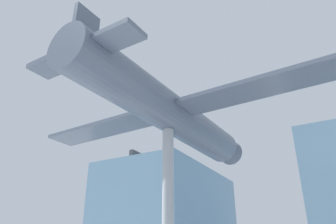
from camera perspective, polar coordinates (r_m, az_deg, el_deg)
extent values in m
cube|color=#60849E|center=(31.04, 0.15, -18.94)|extent=(8.28, 13.14, 9.25)
cube|color=#383A3F|center=(31.91, 0.14, -10.11)|extent=(0.36, 12.48, 0.60)
cylinder|color=#999EA3|center=(13.99, 0.00, -16.59)|extent=(0.50, 0.50, 6.99)
cylinder|color=#4C5666|center=(15.25, 0.00, 0.00)|extent=(2.44, 12.40, 1.80)
cube|color=#4C5666|center=(15.25, 0.00, 0.00)|extent=(14.86, 2.44, 0.18)
cube|color=#4C5666|center=(11.70, -14.65, 10.00)|extent=(4.78, 1.24, 0.18)
cube|color=#4C5666|center=(12.24, -14.18, 13.55)|extent=(0.24, 1.11, 1.75)
cone|color=#4C5666|center=(20.95, 10.16, -6.59)|extent=(1.60, 1.41, 1.53)
sphere|color=black|center=(21.70, 11.05, -7.15)|extent=(0.44, 0.44, 0.44)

